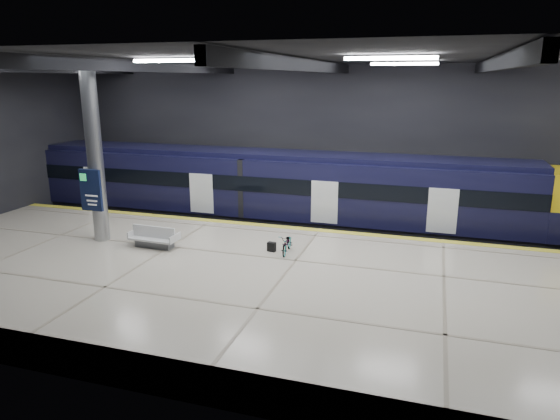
% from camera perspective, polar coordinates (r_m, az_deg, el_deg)
% --- Properties ---
extents(ground, '(30.00, 30.00, 0.00)m').
position_cam_1_polar(ground, '(19.02, 2.59, -7.84)').
color(ground, black).
rests_on(ground, ground).
extents(room_shell, '(30.10, 16.10, 8.05)m').
position_cam_1_polar(room_shell, '(17.63, 2.80, 9.58)').
color(room_shell, black).
rests_on(room_shell, ground).
extents(platform, '(30.00, 11.00, 1.10)m').
position_cam_1_polar(platform, '(16.59, 0.38, -9.28)').
color(platform, beige).
rests_on(platform, ground).
extents(safety_strip, '(30.00, 0.40, 0.01)m').
position_cam_1_polar(safety_strip, '(21.16, 4.52, -2.31)').
color(safety_strip, yellow).
rests_on(safety_strip, platform).
extents(rails, '(30.00, 1.52, 0.16)m').
position_cam_1_polar(rails, '(24.04, 5.93, -2.80)').
color(rails, gray).
rests_on(rails, ground).
extents(train, '(29.40, 2.84, 3.79)m').
position_cam_1_polar(train, '(23.79, 2.99, 2.02)').
color(train, black).
rests_on(train, ground).
extents(bench, '(1.91, 0.85, 0.83)m').
position_cam_1_polar(bench, '(19.54, -14.17, -3.32)').
color(bench, '#595B60').
rests_on(bench, platform).
extents(bicycle, '(0.61, 1.43, 0.73)m').
position_cam_1_polar(bicycle, '(18.31, 0.82, -3.85)').
color(bicycle, '#99999E').
rests_on(bicycle, platform).
extents(pannier_bag, '(0.33, 0.23, 0.35)m').
position_cam_1_polar(pannier_bag, '(18.54, -0.97, -4.23)').
color(pannier_bag, black).
rests_on(pannier_bag, platform).
extents(info_column, '(0.90, 0.78, 6.90)m').
position_cam_1_polar(info_column, '(20.41, -20.45, 5.83)').
color(info_column, '#9EA0A5').
rests_on(info_column, platform).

